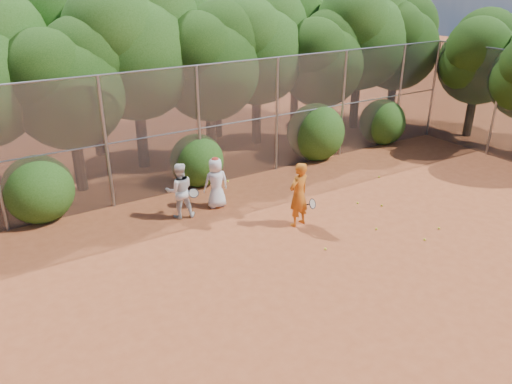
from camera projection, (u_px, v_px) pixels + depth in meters
ground at (341, 258)px, 12.62m from camera, size 80.00×80.00×0.00m
fence_back at (223, 123)px, 16.40m from camera, size 20.05×0.09×4.03m
fence_side at (496, 103)px, 18.89m from camera, size 0.09×6.09×4.03m
tree_2 at (68, 81)px, 15.14m from camera, size 3.99×3.47×5.47m
tree_3 at (134, 43)px, 16.79m from camera, size 4.89×4.26×6.70m
tree_4 at (209, 59)px, 17.77m from camera, size 4.19×3.64×5.73m
tree_5 at (257, 43)px, 19.47m from camera, size 4.51×3.92×6.17m
tree_6 at (323, 56)px, 20.11m from camera, size 3.86×3.36×5.29m
tree_7 at (361, 30)px, 21.45m from camera, size 4.77×4.14×6.53m
tree_8 at (398, 39)px, 22.35m from camera, size 4.25×3.70×5.82m
tree_10 at (86, 32)px, 17.94m from camera, size 5.15×4.48×7.06m
tree_11 at (216, 37)px, 20.19m from camera, size 4.64×4.03×6.35m
tree_12 at (297, 22)px, 22.67m from camera, size 5.02×4.37×6.88m
tree_13 at (481, 54)px, 20.59m from camera, size 3.86×3.36×5.29m
bush_0 at (38, 186)px, 14.26m from camera, size 2.00×2.00×2.00m
bush_1 at (197, 158)px, 16.68m from camera, size 1.80×1.80×1.80m
bush_2 at (316, 129)px, 18.99m from camera, size 2.20×2.20×2.20m
bush_3 at (383, 120)px, 20.72m from camera, size 1.90×1.90×1.90m
player_yellow at (299, 195)px, 13.88m from camera, size 0.90×0.61×1.88m
player_teen at (216, 183)px, 15.03m from camera, size 0.81×0.57×1.61m
player_white at (180, 191)px, 14.39m from camera, size 0.95×0.85×1.67m
ball_0 at (376, 229)px, 13.94m from camera, size 0.07×0.07×0.07m
ball_1 at (358, 203)px, 15.49m from camera, size 0.07×0.07×0.07m
ball_2 at (425, 240)px, 13.39m from camera, size 0.07×0.07×0.07m
ball_3 at (439, 228)px, 13.98m from camera, size 0.07×0.07×0.07m
ball_4 at (325, 249)px, 12.95m from camera, size 0.07×0.07×0.07m
ball_5 at (379, 177)px, 17.45m from camera, size 0.07×0.07×0.07m
ball_6 at (382, 205)px, 15.33m from camera, size 0.07×0.07×0.07m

